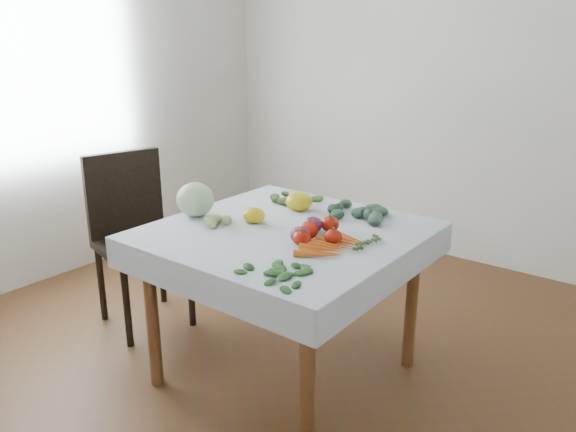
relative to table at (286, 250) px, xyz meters
The scene contains 20 objects.
ground 0.65m from the table, ahead, with size 4.00×4.00×0.00m, color #58311B.
back_wall 2.12m from the table, 90.00° to the left, with size 4.00×0.04×2.70m, color white.
left_wall 2.12m from the table, behind, with size 0.04×4.00×2.70m, color white.
table is the anchor object (origin of this frame).
tablecloth 0.10m from the table, ahead, with size 1.12×1.12×0.01m, color white.
chair 1.05m from the table, behind, with size 0.54×0.54×0.98m.
cabbage 0.52m from the table, 167.16° to the right, with size 0.18×0.18×0.16m, color beige.
tomato_a 0.24m from the table, 27.52° to the left, with size 0.08×0.08×0.07m, color #B3190B.
tomato_b 0.31m from the table, ahead, with size 0.08×0.08×0.07m, color #B3190B.
tomato_c 0.21m from the table, 12.68° to the right, with size 0.09×0.09×0.08m, color #B3190B.
tomato_d 0.26m from the table, 33.87° to the right, with size 0.08×0.08×0.07m, color #B3190B.
heirloom_back 0.33m from the table, 114.69° to the left, with size 0.13×0.13×0.09m, color yellow.
heirloom_front 0.22m from the table, behind, with size 0.10×0.10×0.07m, color yellow.
onion_a 0.23m from the table, 32.83° to the right, with size 0.08×0.08×0.07m, color #531731.
onion_b 0.19m from the table, 19.05° to the left, with size 0.08×0.08×0.07m, color #531731.
tomatillo_cluster 0.37m from the table, 151.68° to the right, with size 0.16×0.11×0.05m.
carrot_bunch 0.34m from the table, 13.16° to the right, with size 0.20×0.34×0.03m.
kale_bunch 0.42m from the table, 62.90° to the left, with size 0.30×0.27×0.04m.
basil_bunch 0.50m from the table, 55.83° to the right, with size 0.29×0.21×0.01m.
dill_bunch 0.46m from the table, 122.81° to the left, with size 0.26×0.20×0.03m.
Camera 1 is at (1.48, -1.90, 1.59)m, focal length 35.00 mm.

